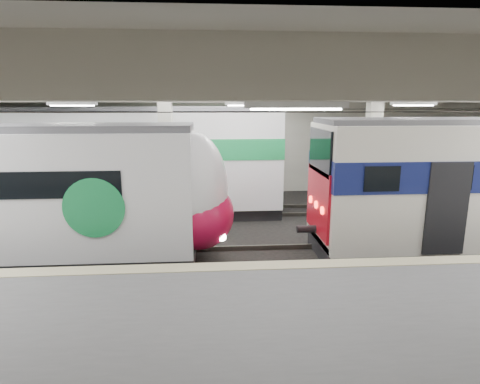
{
  "coord_description": "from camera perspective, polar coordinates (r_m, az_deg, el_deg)",
  "views": [
    {
      "loc": [
        -1.33,
        -12.31,
        4.98
      ],
      "look_at": [
        -0.36,
        1.0,
        2.0
      ],
      "focal_mm": 30.0,
      "sensor_mm": 36.0,
      "label": 1
    }
  ],
  "objects": [
    {
      "name": "far_train",
      "position": [
        18.56,
        -18.44,
        4.2
      ],
      "size": [
        15.22,
        3.11,
        4.81
      ],
      "rotation": [
        0.0,
        0.0,
        -0.0
      ],
      "color": "white",
      "rests_on": "ground"
    },
    {
      "name": "modern_emu",
      "position": [
        13.76,
        -27.47,
        -0.74
      ],
      "size": [
        13.47,
        2.78,
        4.36
      ],
      "color": "white",
      "rests_on": "ground"
    },
    {
      "name": "station_hall",
      "position": [
        10.8,
        2.99,
        3.32
      ],
      "size": [
        36.0,
        24.0,
        5.75
      ],
      "color": "black",
      "rests_on": "ground"
    }
  ]
}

